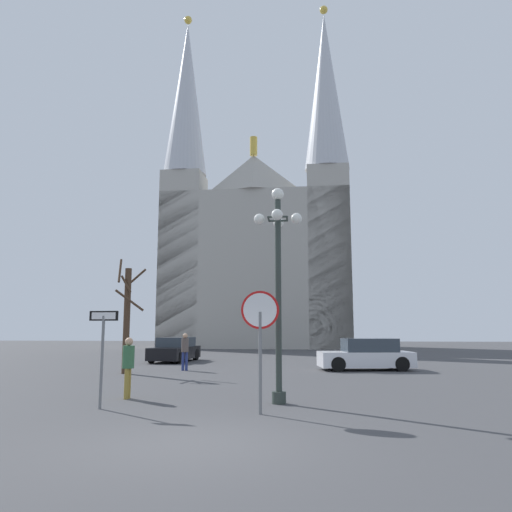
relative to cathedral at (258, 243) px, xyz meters
The scene contains 10 objects.
ground_plane 40.65m from the cathedral, 87.09° to the right, with size 120.00×120.00×0.00m, color #424244.
cathedral is the anchor object (origin of this frame).
stop_sign 37.46m from the cathedral, 85.43° to the right, with size 0.87×0.15×2.75m.
one_way_arrow_sign 37.08m from the cathedral, 91.48° to the right, with size 0.74×0.10×2.31m.
street_lamp 35.69m from the cathedral, 84.63° to the right, with size 1.29×1.29×5.63m.
bare_tree 28.63m from the cathedral, 97.12° to the right, with size 1.31×1.58×4.86m.
parked_car_near_white 27.42m from the cathedral, 74.46° to the right, with size 4.33×2.24×1.42m.
parked_car_far_black 22.38m from the cathedral, 98.86° to the right, with size 2.19×4.31×1.35m.
pedestrian_walking 27.28m from the cathedral, 92.83° to the right, with size 0.32×0.32×1.64m.
pedestrian_standing 35.58m from the cathedral, 91.42° to the right, with size 0.32×0.32×1.64m.
Camera 1 is at (1.73, -8.36, 1.92)m, focal length 34.32 mm.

